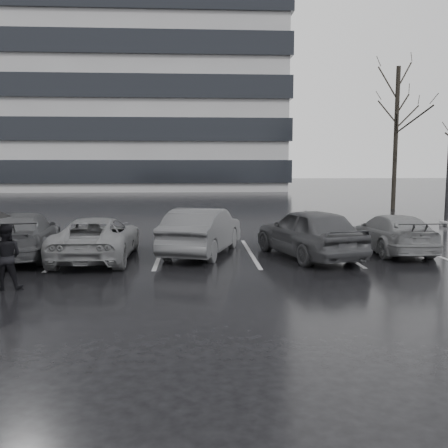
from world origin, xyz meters
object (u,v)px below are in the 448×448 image
car_west_a (202,231)px  car_east (392,233)px  car_west_b (97,238)px  pedestrian_right (6,257)px  car_west_c (21,235)px  car_main (309,232)px  tree_north (396,139)px

car_west_a → car_east: (5.97, -0.01, -0.12)m
car_west_a → car_west_b: size_ratio=0.97×
car_west_b → pedestrian_right: (-1.35, -3.39, 0.11)m
car_west_c → car_west_a: bearing=174.4°
car_main → car_west_a: 3.23m
car_west_c → car_east: size_ratio=1.13×
car_main → car_west_c: car_main is taller
pedestrian_right → car_west_a: bearing=-141.0°
pedestrian_right → car_east: bearing=-162.4°
tree_north → car_west_a: bearing=-129.3°
car_west_a → car_west_b: bearing=30.0°
car_east → tree_north: tree_north is taller
car_west_a → car_west_b: (-3.07, -0.70, -0.09)m
pedestrian_right → tree_north: bearing=-135.1°
car_main → car_east: size_ratio=1.06×
car_main → car_east: (2.82, 0.72, -0.15)m
car_west_a → tree_north: tree_north is taller
car_main → pedestrian_right: size_ratio=2.99×
car_west_b → pedestrian_right: bearing=68.6°
car_main → car_west_b: (-6.22, 0.02, -0.13)m
car_west_b → car_east: car_west_b is taller
car_west_c → tree_north: (17.26, 14.86, 3.58)m
car_west_b → car_main: bearing=-180.0°
car_west_a → pedestrian_right: pedestrian_right is taller
car_west_c → tree_north: bearing=-148.3°
car_main → car_west_b: bearing=-16.4°
car_main → car_west_c: 8.52m
car_west_a → pedestrian_right: size_ratio=2.97×
car_east → car_west_c: bearing=0.3°
car_west_a → car_west_c: size_ratio=0.93×
car_east → car_main: bearing=13.0°
car_west_a → car_west_c: 5.37m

